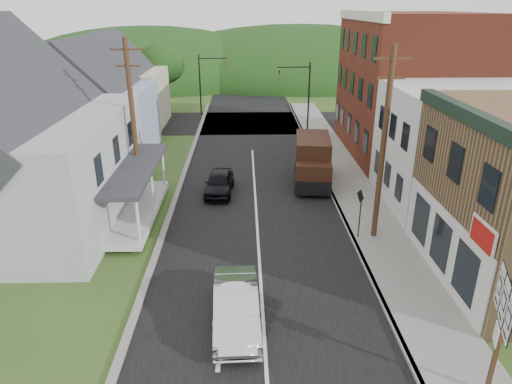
{
  "coord_description": "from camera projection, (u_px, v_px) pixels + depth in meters",
  "views": [
    {
      "loc": [
        -0.61,
        -15.95,
        10.46
      ],
      "look_at": [
        -0.08,
        4.13,
        2.2
      ],
      "focal_mm": 32.0,
      "sensor_mm": 36.0,
      "label": 1
    }
  ],
  "objects": [
    {
      "name": "storefront_red",
      "position": [
        409.0,
        87.0,
        32.84
      ],
      "size": [
        8.0,
        12.0,
        10.0
      ],
      "primitive_type": "cube",
      "color": "maroon",
      "rests_on": "ground"
    },
    {
      "name": "warning_sign",
      "position": [
        360.0,
        207.0,
        21.28
      ],
      "size": [
        0.18,
        0.67,
        2.47
      ],
      "rotation": [
        0.0,
        0.0,
        0.24
      ],
      "color": "black",
      "rests_on": "sidewalk_right"
    },
    {
      "name": "ground",
      "position": [
        261.0,
        279.0,
        18.74
      ],
      "size": [
        120.0,
        120.0,
        0.0
      ],
      "primitive_type": "plane",
      "color": "#2D4719",
      "rests_on": "ground"
    },
    {
      "name": "traffic_signal_left",
      "position": [
        207.0,
        77.0,
        45.41
      ],
      "size": [
        2.87,
        0.2,
        6.0
      ],
      "color": "black",
      "rests_on": "ground"
    },
    {
      "name": "dark_sedan",
      "position": [
        219.0,
        183.0,
        27.09
      ],
      "size": [
        1.8,
        3.97,
        1.32
      ],
      "primitive_type": "imported",
      "rotation": [
        0.0,
        0.0,
        -0.06
      ],
      "color": "black",
      "rests_on": "ground"
    },
    {
      "name": "cross_road",
      "position": [
        251.0,
        123.0,
        43.71
      ],
      "size": [
        60.0,
        9.0,
        0.02
      ],
      "primitive_type": "cube",
      "color": "black",
      "rests_on": "ground"
    },
    {
      "name": "route_sign_cluster",
      "position": [
        502.0,
        321.0,
        12.2
      ],
      "size": [
        0.83,
        2.07,
        3.81
      ],
      "rotation": [
        0.0,
        0.0,
        -0.35
      ],
      "color": "#472D19",
      "rests_on": "sidewalk_right"
    },
    {
      "name": "traffic_signal_right",
      "position": [
        301.0,
        89.0,
        39.15
      ],
      "size": [
        2.87,
        0.2,
        6.0
      ],
      "color": "black",
      "rests_on": "ground"
    },
    {
      "name": "house_blue",
      "position": [
        100.0,
        106.0,
        32.79
      ],
      "size": [
        7.14,
        8.16,
        7.28
      ],
      "color": "#8E9FC2",
      "rests_on": "ground"
    },
    {
      "name": "tree_left_d",
      "position": [
        161.0,
        64.0,
        46.25
      ],
      "size": [
        4.8,
        4.8,
        6.94
      ],
      "color": "#382616",
      "rests_on": "ground"
    },
    {
      "name": "house_cream",
      "position": [
        123.0,
        86.0,
        41.1
      ],
      "size": [
        7.14,
        8.16,
        7.28
      ],
      "color": "beige",
      "rests_on": "ground"
    },
    {
      "name": "road",
      "position": [
        255.0,
        189.0,
        27.99
      ],
      "size": [
        9.0,
        90.0,
        0.02
      ],
      "primitive_type": "cube",
      "color": "black",
      "rests_on": "ground"
    },
    {
      "name": "curb_right",
      "position": [
        335.0,
        200.0,
        26.22
      ],
      "size": [
        0.2,
        55.0,
        0.15
      ],
      "primitive_type": "cube",
      "color": "slate",
      "rests_on": "ground"
    },
    {
      "name": "curb_left",
      "position": [
        174.0,
        202.0,
        26.0
      ],
      "size": [
        0.3,
        55.0,
        0.12
      ],
      "primitive_type": "cube",
      "color": "slate",
      "rests_on": "ground"
    },
    {
      "name": "utility_pole_left",
      "position": [
        133.0,
        123.0,
        24.21
      ],
      "size": [
        1.6,
        0.26,
        9.0
      ],
      "color": "#472D19",
      "rests_on": "ground"
    },
    {
      "name": "silver_sedan",
      "position": [
        236.0,
        307.0,
        15.86
      ],
      "size": [
        1.71,
        4.47,
        1.45
      ],
      "primitive_type": "imported",
      "rotation": [
        0.0,
        0.0,
        0.04
      ],
      "color": "silver",
      "rests_on": "ground"
    },
    {
      "name": "storefront_white",
      "position": [
        464.0,
        148.0,
        24.72
      ],
      "size": [
        8.0,
        7.0,
        6.5
      ],
      "primitive_type": "cube",
      "color": "silver",
      "rests_on": "ground"
    },
    {
      "name": "tree_left_c",
      "position": [
        1.0,
        69.0,
        34.51
      ],
      "size": [
        5.8,
        5.8,
        8.41
      ],
      "color": "#382616",
      "rests_on": "ground"
    },
    {
      "name": "house_gray",
      "position": [
        13.0,
        142.0,
        22.39
      ],
      "size": [
        10.2,
        12.24,
        8.35
      ],
      "color": "#B0B3B6",
      "rests_on": "ground"
    },
    {
      "name": "delivery_van",
      "position": [
        313.0,
        161.0,
        28.31
      ],
      "size": [
        2.62,
        5.35,
        2.89
      ],
      "rotation": [
        0.0,
        0.0,
        -0.11
      ],
      "color": "black",
      "rests_on": "ground"
    },
    {
      "name": "utility_pole_right",
      "position": [
        383.0,
        145.0,
        20.35
      ],
      "size": [
        1.6,
        0.26,
        9.0
      ],
      "color": "#472D19",
      "rests_on": "ground"
    },
    {
      "name": "forested_ridge",
      "position": [
        248.0,
        79.0,
        69.59
      ],
      "size": [
        90.0,
        30.0,
        16.0
      ],
      "primitive_type": "ellipsoid",
      "color": "black",
      "rests_on": "ground"
    },
    {
      "name": "sidewalk_right",
      "position": [
        358.0,
        200.0,
        26.26
      ],
      "size": [
        2.8,
        55.0,
        0.15
      ],
      "primitive_type": "cube",
      "color": "slate",
      "rests_on": "ground"
    }
  ]
}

